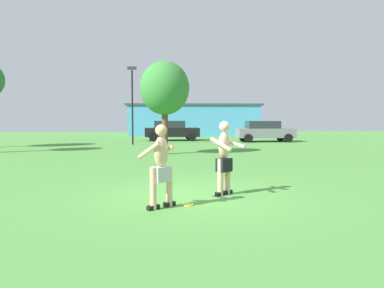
{
  "coord_description": "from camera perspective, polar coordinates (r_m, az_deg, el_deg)",
  "views": [
    {
      "loc": [
        -0.49,
        -8.56,
        1.83
      ],
      "look_at": [
        -0.07,
        0.99,
        1.14
      ],
      "focal_mm": 34.52,
      "sensor_mm": 36.0,
      "label": 1
    }
  ],
  "objects": [
    {
      "name": "player_in_black",
      "position": [
        8.71,
        5.02,
        -1.87
      ],
      "size": [
        0.84,
        0.75,
        1.74
      ],
      "color": "black",
      "rests_on": "ground_plane"
    },
    {
      "name": "car_black_mid_lot",
      "position": [
        29.55,
        -3.25,
        2.14
      ],
      "size": [
        4.44,
        2.32,
        1.58
      ],
      "color": "black",
      "rests_on": "ground_plane"
    },
    {
      "name": "car_gray_near_post",
      "position": [
        28.57,
        11.12,
        2.0
      ],
      "size": [
        4.36,
        2.15,
        1.58
      ],
      "color": "slate",
      "rests_on": "ground_plane"
    },
    {
      "name": "player_near",
      "position": [
        7.45,
        -4.81,
        -3.14
      ],
      "size": [
        0.78,
        0.76,
        1.69
      ],
      "color": "black",
      "rests_on": "ground_plane"
    },
    {
      "name": "ground_plane",
      "position": [
        8.77,
        0.77,
        -7.93
      ],
      "size": [
        80.0,
        80.0,
        0.0
      ],
      "primitive_type": "plane",
      "color": "#4C8E3D"
    },
    {
      "name": "tree_behind_players",
      "position": [
        18.55,
        -4.25,
        8.54
      ],
      "size": [
        2.45,
        2.45,
        4.63
      ],
      "color": "brown",
      "rests_on": "ground_plane"
    },
    {
      "name": "frisbee",
      "position": [
        7.8,
        -0.59,
        -9.36
      ],
      "size": [
        0.24,
        0.24,
        0.03
      ],
      "primitive_type": "cylinder",
      "color": "yellow",
      "rests_on": "ground_plane"
    },
    {
      "name": "lamp_post",
      "position": [
        25.38,
        -9.22,
        7.26
      ],
      "size": [
        0.6,
        0.24,
        5.24
      ],
      "color": "black",
      "rests_on": "ground_plane"
    },
    {
      "name": "outbuilding_behind_lot",
      "position": [
        39.33,
        0.19,
        3.78
      ],
      "size": [
        13.69,
        6.44,
        3.22
      ],
      "color": "#4C9ED1",
      "rests_on": "ground_plane"
    }
  ]
}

